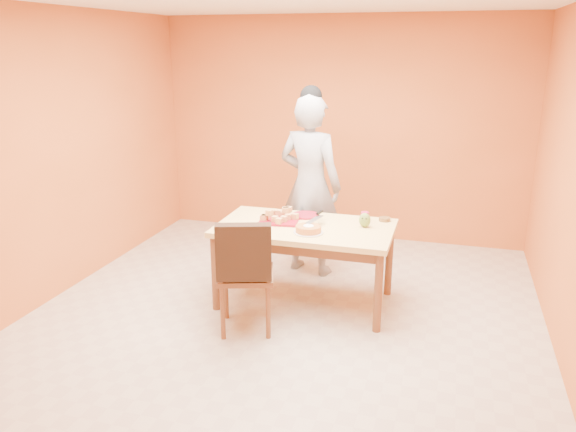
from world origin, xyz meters
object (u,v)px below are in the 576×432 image
(dining_table, at_px, (305,235))
(person, at_px, (310,186))
(magenta_glass, at_px, (365,217))
(dining_chair, at_px, (245,272))
(checker_tin, at_px, (385,219))
(pastry_platter, at_px, (280,220))
(sponge_cake, at_px, (308,229))
(egg_ornament, at_px, (365,220))
(red_dinner_plate, at_px, (306,215))

(dining_table, height_order, person, person)
(magenta_glass, bearing_deg, dining_chair, -132.80)
(dining_table, distance_m, checker_tin, 0.77)
(person, height_order, checker_tin, person)
(pastry_platter, relative_size, sponge_cake, 1.57)
(dining_chair, bearing_deg, person, 63.96)
(person, height_order, egg_ornament, person)
(pastry_platter, height_order, sponge_cake, sponge_cake)
(dining_table, relative_size, egg_ornament, 12.05)
(person, relative_size, red_dinner_plate, 7.09)
(magenta_glass, bearing_deg, red_dinner_plate, 176.04)
(egg_ornament, distance_m, checker_tin, 0.29)
(dining_table, relative_size, sponge_cake, 7.09)
(pastry_platter, xyz_separation_m, magenta_glass, (0.77, 0.18, 0.04))
(dining_chair, distance_m, red_dinner_plate, 1.03)
(person, bearing_deg, checker_tin, 166.12)
(person, xyz_separation_m, egg_ornament, (0.68, -0.65, -0.12))
(magenta_glass, bearing_deg, checker_tin, 29.25)
(pastry_platter, height_order, checker_tin, checker_tin)
(sponge_cake, bearing_deg, egg_ornament, 34.40)
(checker_tin, bearing_deg, person, 153.53)
(magenta_glass, bearing_deg, person, 142.13)
(person, distance_m, egg_ornament, 0.95)
(person, distance_m, checker_tin, 0.94)
(dining_chair, distance_m, pastry_platter, 0.78)
(sponge_cake, xyz_separation_m, checker_tin, (0.60, 0.55, -0.02))
(red_dinner_plate, height_order, egg_ornament, egg_ornament)
(egg_ornament, relative_size, checker_tin, 1.22)
(egg_ornament, xyz_separation_m, magenta_glass, (-0.02, 0.14, -0.02))
(dining_chair, relative_size, checker_tin, 9.28)
(pastry_platter, distance_m, red_dinner_plate, 0.29)
(pastry_platter, relative_size, checker_tin, 3.24)
(dining_table, relative_size, checker_tin, 14.68)
(dining_table, relative_size, red_dinner_plate, 6.01)
(red_dinner_plate, bearing_deg, person, 99.25)
(dining_chair, height_order, red_dinner_plate, dining_chair)
(sponge_cake, relative_size, magenta_glass, 2.24)
(egg_ornament, bearing_deg, magenta_glass, 94.19)
(sponge_cake, relative_size, checker_tin, 2.07)
(pastry_platter, xyz_separation_m, red_dinner_plate, (0.19, 0.22, -0.00))
(dining_table, xyz_separation_m, magenta_glass, (0.51, 0.25, 0.14))
(dining_chair, bearing_deg, checker_tin, 26.49)
(dining_table, distance_m, red_dinner_plate, 0.32)
(sponge_cake, xyz_separation_m, egg_ornament, (0.45, 0.31, 0.03))
(person, bearing_deg, egg_ornament, 148.73)
(person, xyz_separation_m, magenta_glass, (0.66, -0.51, -0.13))
(pastry_platter, distance_m, sponge_cake, 0.44)
(pastry_platter, relative_size, magenta_glass, 3.51)
(magenta_glass, bearing_deg, egg_ornament, -80.95)
(egg_ornament, bearing_deg, dining_chair, -143.23)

